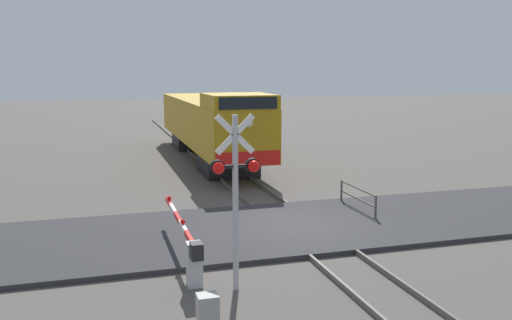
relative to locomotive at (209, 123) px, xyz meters
The scene contains 9 objects.
ground_plane 14.56m from the locomotive, 90.00° to the right, with size 160.00×160.00×0.00m, color #514C47.
rail_track_left 14.57m from the locomotive, 92.85° to the right, with size 0.08×80.00×0.15m, color #59544C.
rail_track_right 14.57m from the locomotive, 87.15° to the right, with size 0.08×80.00×0.15m, color #59544C.
road_surface 14.55m from the locomotive, 90.00° to the right, with size 36.00×5.84×0.15m, color #2D2D30.
locomotive is the anchor object (origin of this frame).
crossing_signal 19.06m from the locomotive, 99.72° to the right, with size 1.18×0.33×4.24m.
crossing_gate 18.08m from the locomotive, 103.26° to the right, with size 0.36×5.69×1.22m.
utility_cabinet 21.68m from the locomotive, 101.71° to the right, with size 0.40×0.36×1.02m, color #999993.
guard_railing 13.50m from the locomotive, 77.67° to the right, with size 0.08×2.82×0.95m.
Camera 1 is at (-6.26, -16.38, 5.26)m, focal length 38.11 mm.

